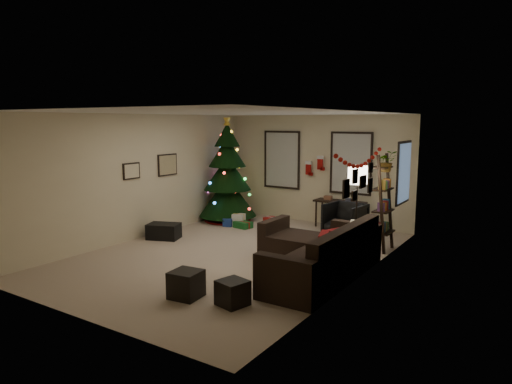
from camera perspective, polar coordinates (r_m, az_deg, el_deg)
floor at (r=9.07m, az=-2.62°, el=-7.63°), size 7.00×7.00×0.00m
ceiling at (r=8.71m, az=-2.74°, el=9.68°), size 7.00×7.00×0.00m
wall_back at (r=11.79m, az=7.30°, el=2.78°), size 5.00×0.00×5.00m
wall_front at (r=6.32m, az=-21.52°, el=-2.83°), size 5.00×0.00×5.00m
wall_left at (r=10.44m, az=-13.91°, el=1.84°), size 0.00×7.00×7.00m
wall_right at (r=7.62m, az=12.78°, el=-0.56°), size 0.00×7.00×7.00m
window_back_left at (r=12.18m, az=3.22°, el=3.97°), size 1.05×0.06×1.50m
window_back_right at (r=11.36m, az=11.57°, el=3.47°), size 1.05×0.06×1.50m
window_right_wall at (r=10.02m, az=17.73°, el=2.28°), size 0.06×0.90×1.30m
christmas_tree at (r=11.88m, az=-3.52°, el=1.82°), size 1.47×1.47×2.73m
presents at (r=11.59m, az=-1.85°, el=-3.43°), size 1.50×1.01×0.30m
sofa at (r=8.01m, az=7.67°, el=-7.74°), size 1.99×2.88×0.89m
pillow_red_a at (r=7.19m, az=8.30°, el=-6.78°), size 0.26×0.47×0.46m
pillow_red_b at (r=7.56m, az=9.63°, el=-6.04°), size 0.25×0.43×0.42m
pillow_cream at (r=8.27m, az=11.79°, el=-4.91°), size 0.22×0.40×0.39m
ottoman_near at (r=6.97m, az=-8.56°, el=-11.11°), size 0.46×0.46×0.40m
ottoman_far at (r=6.64m, az=-2.88°, el=-12.23°), size 0.45×0.45×0.35m
desk at (r=11.32m, az=10.22°, el=-1.46°), size 1.22×0.44×0.66m
desk_chair at (r=10.62m, az=10.85°, el=-3.29°), size 0.80×0.76×0.75m
bookshelf at (r=9.48m, az=15.44°, el=-1.47°), size 0.30×0.56×1.92m
potted_plant at (r=9.41m, az=15.75°, el=4.02°), size 0.64×0.62×0.54m
floor_lamp at (r=8.98m, az=12.32°, el=1.36°), size 0.36×0.36×1.72m
art_map at (r=10.97m, az=-10.79°, el=3.29°), size 0.04×0.60×0.50m
art_abstract at (r=10.21m, az=-15.02°, el=2.50°), size 0.04×0.45×0.35m
gallery at (r=7.53m, az=12.50°, el=1.04°), size 0.03×1.25×0.54m
garland at (r=7.57m, az=12.60°, el=4.01°), size 0.08×1.90×0.30m
stocking_left at (r=11.76m, az=6.48°, el=2.95°), size 0.20×0.05×0.36m
stocking_right at (r=11.59m, az=7.90°, el=3.58°), size 0.20×0.05×0.36m
storage_bin at (r=10.38m, az=-11.23°, el=-4.73°), size 0.79×0.66×0.34m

